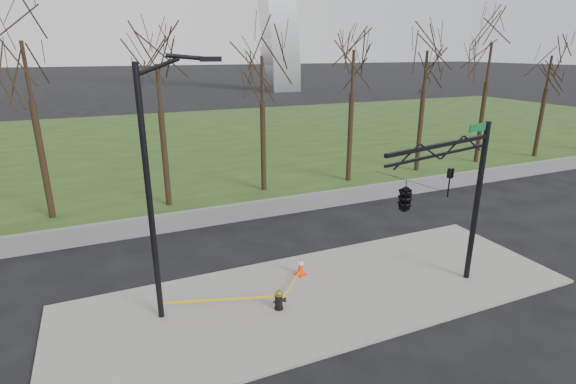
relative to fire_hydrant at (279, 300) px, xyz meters
name	(u,v)px	position (x,y,z in m)	size (l,w,h in m)	color
ground	(323,295)	(1.80, 0.31, -0.44)	(500.00, 500.00, 0.00)	black
sidewalk	(323,294)	(1.80, 0.31, -0.39)	(18.00, 6.00, 0.10)	slate
grass_strip	(175,141)	(1.80, 30.31, -0.41)	(120.00, 40.00, 0.06)	#233C16
guardrail	(250,211)	(1.80, 8.31, 0.01)	(60.00, 0.30, 0.90)	#59595B
tree_row	(309,112)	(7.08, 12.31, 4.26)	(56.55, 4.00, 9.39)	black
fire_hydrant	(279,300)	(0.00, 0.00, 0.00)	(0.46, 0.30, 0.74)	black
traffic_cone	(301,266)	(1.64, 1.81, 0.01)	(0.45, 0.45, 0.70)	red
street_light	(155,180)	(-3.42, 1.09, 4.26)	(2.38, 0.58, 8.21)	black
traffic_signal_mast	(422,191)	(4.15, -1.56, 3.71)	(5.00, 2.54, 6.00)	black
caution_tape	(249,294)	(-0.80, 0.70, 0.02)	(5.29, 1.81, 0.39)	#E4B80C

